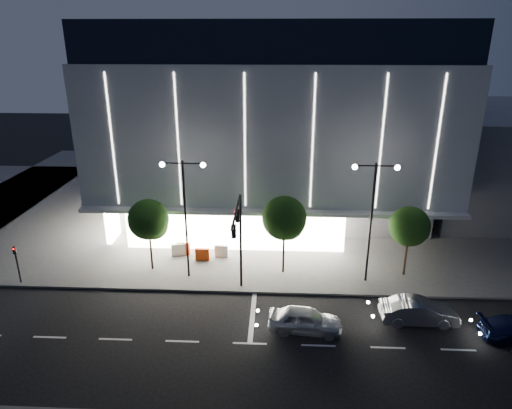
{
  "coord_description": "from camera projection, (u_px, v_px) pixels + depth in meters",
  "views": [
    {
      "loc": [
        3.44,
        -23.63,
        16.94
      ],
      "look_at": [
        1.88,
        8.43,
        5.0
      ],
      "focal_mm": 32.0,
      "sensor_mm": 36.0,
      "label": 1
    }
  ],
  "objects": [
    {
      "name": "car_lead",
      "position": [
        305.0,
        320.0,
        27.59
      ],
      "size": [
        4.65,
        2.25,
        1.53
      ],
      "primitive_type": "imported",
      "rotation": [
        0.0,
        0.0,
        1.47
      ],
      "color": "#B5B8BE",
      "rests_on": "ground"
    },
    {
      "name": "ground",
      "position": [
        219.0,
        327.0,
        28.18
      ],
      "size": [
        160.0,
        160.0,
        0.0
      ],
      "primitive_type": "plane",
      "color": "black",
      "rests_on": "ground"
    },
    {
      "name": "tree_mid",
      "position": [
        285.0,
        220.0,
        33.06
      ],
      "size": [
        3.25,
        3.25,
        6.15
      ],
      "color": "black",
      "rests_on": "ground"
    },
    {
      "name": "street_lamp_east",
      "position": [
        372.0,
        206.0,
        31.27
      ],
      "size": [
        3.16,
        0.36,
        9.0
      ],
      "color": "black",
      "rests_on": "ground"
    },
    {
      "name": "museum",
      "position": [
        274.0,
        117.0,
        45.69
      ],
      "size": [
        30.0,
        25.8,
        18.0
      ],
      "color": "#4C4C51",
      "rests_on": "ground"
    },
    {
      "name": "barrier_c",
      "position": [
        202.0,
        254.0,
        36.08
      ],
      "size": [
        1.1,
        0.26,
        1.0
      ],
      "primitive_type": "cube",
      "rotation": [
        0.0,
        0.0,
        -0.01
      ],
      "color": "#C5360A",
      "rests_on": "sidewalk_museum"
    },
    {
      "name": "tree_left",
      "position": [
        149.0,
        222.0,
        33.62
      ],
      "size": [
        3.02,
        3.02,
        5.72
      ],
      "color": "black",
      "rests_on": "ground"
    },
    {
      "name": "traffic_mast",
      "position": [
        239.0,
        231.0,
        29.51
      ],
      "size": [
        0.33,
        5.89,
        7.07
      ],
      "color": "black",
      "rests_on": "ground"
    },
    {
      "name": "street_lamp_west",
      "position": [
        185.0,
        203.0,
        31.86
      ],
      "size": [
        3.16,
        0.36,
        9.0
      ],
      "color": "black",
      "rests_on": "ground"
    },
    {
      "name": "ped_signal_far",
      "position": [
        17.0,
        261.0,
        32.42
      ],
      "size": [
        0.22,
        0.24,
        3.0
      ],
      "color": "black",
      "rests_on": "ground"
    },
    {
      "name": "sidewalk_museum",
      "position": [
        291.0,
        198.0,
        50.39
      ],
      "size": [
        70.0,
        40.0,
        0.15
      ],
      "primitive_type": "cube",
      "color": "#474747",
      "rests_on": "ground"
    },
    {
      "name": "barrier_d",
      "position": [
        221.0,
        251.0,
        36.65
      ],
      "size": [
        1.12,
        0.34,
        1.0
      ],
      "primitive_type": "cube",
      "rotation": [
        0.0,
        0.0,
        -0.09
      ],
      "color": "white",
      "rests_on": "sidewalk_museum"
    },
    {
      "name": "tree_right",
      "position": [
        410.0,
        228.0,
        32.8
      ],
      "size": [
        2.91,
        2.91,
        5.51
      ],
      "color": "black",
      "rests_on": "ground"
    },
    {
      "name": "barrier_b",
      "position": [
        178.0,
        250.0,
        36.88
      ],
      "size": [
        1.12,
        0.58,
        1.0
      ],
      "primitive_type": "cube",
      "rotation": [
        0.0,
        0.0,
        0.32
      ],
      "color": "silver",
      "rests_on": "sidewalk_museum"
    },
    {
      "name": "annex_building",
      "position": [
        493.0,
        157.0,
        47.72
      ],
      "size": [
        16.0,
        20.0,
        10.0
      ],
      "primitive_type": "cube",
      "color": "#4C4C51",
      "rests_on": "ground"
    },
    {
      "name": "barrier_a",
      "position": [
        183.0,
        249.0,
        37.07
      ],
      "size": [
        1.12,
        0.36,
        1.0
      ],
      "primitive_type": "cube",
      "rotation": [
        0.0,
        0.0,
        -0.1
      ],
      "color": "#FC410E",
      "rests_on": "sidewalk_museum"
    },
    {
      "name": "car_second",
      "position": [
        419.0,
        311.0,
        28.42
      ],
      "size": [
        4.76,
        1.71,
        1.56
      ],
      "primitive_type": "imported",
      "rotation": [
        0.0,
        0.0,
        1.56
      ],
      "color": "gray",
      "rests_on": "ground"
    }
  ]
}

